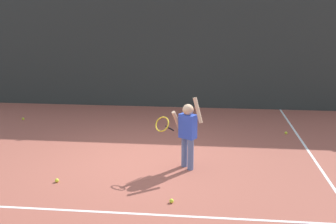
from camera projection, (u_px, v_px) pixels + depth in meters
ground_plane at (143, 159)px, 7.80m from camera, size 20.00×20.00×0.00m
court_line_baseline at (120, 213)px, 5.75m from camera, size 9.00×0.05×0.00m
court_line_sideline at (306, 148)px, 8.43m from camera, size 0.05×9.00×0.00m
back_fence_windscreen at (167, 40)px, 11.45m from camera, size 13.87×0.08×3.91m
fence_post_1 at (167, 37)px, 11.49m from camera, size 0.09×0.09×4.06m
tennis_player at (187, 130)px, 7.19m from camera, size 0.88×0.53×1.35m
tennis_ball_0 at (172, 201)px, 6.04m from camera, size 0.07×0.07×0.07m
tennis_ball_1 at (57, 180)px, 6.76m from camera, size 0.07×0.07×0.07m
tennis_ball_2 at (23, 119)px, 10.50m from camera, size 0.07×0.07×0.07m
tennis_ball_3 at (286, 133)px, 9.32m from camera, size 0.07×0.07×0.07m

